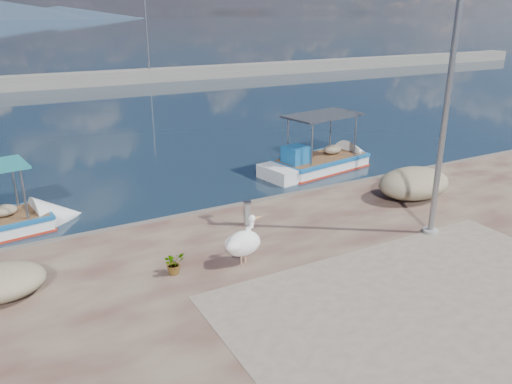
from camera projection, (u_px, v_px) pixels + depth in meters
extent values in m
plane|color=#162635|center=(330.00, 288.00, 12.25)|extent=(1400.00, 1400.00, 0.00)
cube|color=gray|center=(461.00, 321.00, 10.05)|extent=(9.00, 7.00, 0.01)
cube|color=gray|center=(64.00, 80.00, 45.05)|extent=(120.00, 2.20, 1.20)
cylinder|color=gray|center=(147.00, 39.00, 47.51)|extent=(0.16, 0.16, 7.00)
cone|color=#28384C|center=(59.00, 12.00, 586.86)|extent=(200.00, 200.00, 14.00)
cube|color=white|center=(320.00, 168.00, 21.48)|extent=(6.03, 2.82, 0.95)
cube|color=#165894|center=(321.00, 158.00, 21.33)|extent=(4.43, 2.61, 0.14)
cube|color=#A32614|center=(320.00, 169.00, 21.50)|extent=(4.43, 2.59, 0.12)
cube|color=#165894|center=(296.00, 155.00, 20.36)|extent=(1.03, 1.03, 0.70)
cube|color=#24272E|center=(323.00, 115.00, 20.71)|extent=(3.44, 2.30, 0.08)
cylinder|color=tan|center=(241.00, 259.00, 12.29)|extent=(0.04, 0.04, 0.30)
cylinder|color=tan|center=(245.00, 257.00, 12.39)|extent=(0.04, 0.04, 0.30)
ellipsoid|color=white|center=(243.00, 243.00, 12.21)|extent=(1.04, 0.84, 0.65)
cylinder|color=white|center=(251.00, 228.00, 12.30)|extent=(0.24, 0.18, 0.55)
sphere|color=white|center=(252.00, 218.00, 12.25)|extent=(0.18, 0.18, 0.18)
cone|color=tan|center=(258.00, 218.00, 12.42)|extent=(0.44, 0.24, 0.13)
cylinder|color=gray|center=(446.00, 109.00, 12.93)|extent=(0.16, 0.16, 7.00)
cylinder|color=gray|center=(430.00, 231.00, 14.10)|extent=(0.44, 0.44, 0.10)
cylinder|color=gray|center=(247.00, 213.00, 14.54)|extent=(0.18, 0.18, 0.70)
cylinder|color=gray|center=(247.00, 202.00, 14.43)|extent=(0.24, 0.24, 0.06)
imported|color=#33722D|center=(174.00, 263.00, 11.82)|extent=(0.59, 0.54, 0.55)
ellipsoid|color=tan|center=(2.00, 282.00, 10.82)|extent=(1.81, 1.41, 0.70)
ellipsoid|color=tan|center=(414.00, 183.00, 16.61)|extent=(2.59, 1.85, 1.02)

